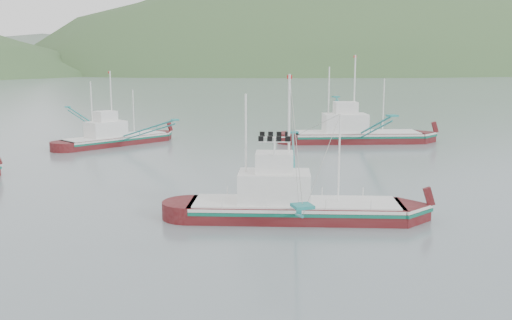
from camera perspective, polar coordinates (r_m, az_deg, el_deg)
name	(u,v)px	position (r m, az deg, el deg)	size (l,w,h in m)	color
ground	(285,227)	(35.35, 2.92, -6.74)	(1200.00, 1200.00, 0.00)	slate
main_boat	(294,189)	(36.67, 3.78, -2.90)	(14.10, 23.92, 10.03)	#4A0C0E
bg_boat_right	(356,126)	(71.66, 10.00, 3.41)	(16.32, 28.08, 11.56)	#4A0C0E
bg_boat_far	(115,129)	(70.66, -13.93, 3.07)	(14.64, 21.99, 9.54)	#4A0C0E
headland_right	(370,71)	(526.01, 11.38, 8.75)	(684.00, 432.00, 306.00)	#36562C
ridge_distant	(120,69)	(593.28, -13.48, 8.79)	(960.00, 400.00, 240.00)	slate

